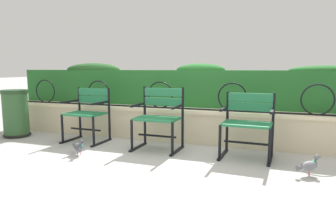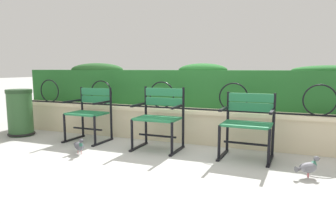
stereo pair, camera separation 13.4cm
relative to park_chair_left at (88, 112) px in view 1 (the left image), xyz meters
The scene contains 10 objects.
ground_plane 1.49m from the park_chair_left, 10.07° to the right, with size 60.00×60.00×0.00m, color #ADADA8.
stone_wall 1.50m from the park_chair_left, 20.40° to the left, with size 6.59×0.41×0.51m.
iron_arch_fence 1.20m from the park_chair_left, 22.02° to the left, with size 6.06×0.02×0.42m.
hedge_row 1.70m from the park_chair_left, 35.62° to the left, with size 6.45×0.55×0.72m.
park_chair_left is the anchor object (origin of this frame).
park_chair_centre 1.21m from the park_chair_left, ahead, with size 0.64×0.53×0.87m.
park_chair_right 2.42m from the park_chair_left, ahead, with size 0.65×0.55×0.82m.
pigeon_near_chairs 0.86m from the park_chair_left, 65.06° to the right, with size 0.26×0.21×0.22m.
pigeon_far_side 3.19m from the park_chair_left, 10.27° to the right, with size 0.25×0.22×0.22m.
trash_bin 1.33m from the park_chair_left, behind, with size 0.44×0.44×0.78m.
Camera 1 is at (1.39, -3.78, 1.13)m, focal length 32.99 mm.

